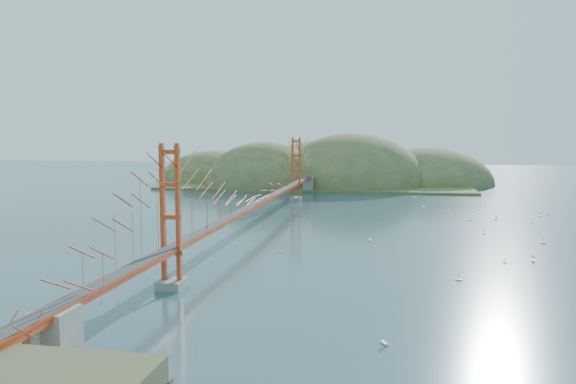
% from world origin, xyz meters
% --- Properties ---
extents(ground, '(320.00, 320.00, 0.00)m').
position_xyz_m(ground, '(0.00, 0.00, 0.00)').
color(ground, '#294452').
rests_on(ground, ground).
extents(bridge, '(2.20, 94.40, 12.00)m').
position_xyz_m(bridge, '(0.00, 0.18, 7.01)').
color(bridge, gray).
rests_on(bridge, ground).
extents(fort, '(3.70, 2.30, 1.75)m').
position_xyz_m(fort, '(0.40, -47.80, 0.67)').
color(fort, maroon).
rests_on(fort, ground).
extents(far_headlands, '(84.00, 58.00, 25.00)m').
position_xyz_m(far_headlands, '(2.21, 68.52, 0.00)').
color(far_headlands, olive).
rests_on(far_headlands, ground).
extents(sailboat_9, '(0.55, 0.55, 0.60)m').
position_xyz_m(sailboat_9, '(39.69, 17.75, 0.14)').
color(sailboat_9, white).
rests_on(sailboat_9, ground).
extents(sailboat_14, '(0.59, 0.59, 0.62)m').
position_xyz_m(sailboat_14, '(28.82, 0.18, 0.14)').
color(sailboat_14, white).
rests_on(sailboat_14, ground).
extents(sailboat_16, '(0.64, 0.64, 0.68)m').
position_xyz_m(sailboat_16, '(28.45, 10.98, 0.15)').
color(sailboat_16, white).
rests_on(sailboat_16, ground).
extents(sailboat_8, '(0.68, 0.68, 0.71)m').
position_xyz_m(sailboat_8, '(31.83, 24.00, 0.15)').
color(sailboat_8, white).
rests_on(sailboat_8, ground).
extents(sailboat_17, '(0.52, 0.50, 0.59)m').
position_xyz_m(sailboat_17, '(36.97, 11.05, 0.14)').
color(sailboat_17, white).
rests_on(sailboat_17, ground).
extents(sailboat_0, '(0.58, 0.65, 0.74)m').
position_xyz_m(sailboat_0, '(15.01, -6.78, 0.16)').
color(sailboat_0, white).
rests_on(sailboat_0, ground).
extents(sailboat_6, '(0.54, 0.54, 0.57)m').
position_xyz_m(sailboat_6, '(28.25, -15.72, 0.14)').
color(sailboat_6, white).
rests_on(sailboat_6, ground).
extents(sailboat_4, '(0.65, 0.65, 0.68)m').
position_xyz_m(sailboat_4, '(41.26, 19.57, 0.15)').
color(sailboat_4, white).
rests_on(sailboat_4, ground).
extents(sailboat_5, '(0.64, 0.66, 0.74)m').
position_xyz_m(sailboat_5, '(31.13, -14.50, 0.16)').
color(sailboat_5, white).
rests_on(sailboat_5, ground).
extents(sailboat_13, '(0.63, 0.62, 0.71)m').
position_xyz_m(sailboat_13, '(34.44, -4.81, 0.15)').
color(sailboat_13, white).
rests_on(sailboat_13, ground).
extents(sailboat_10, '(0.67, 0.67, 0.74)m').
position_xyz_m(sailboat_10, '(17.07, -39.21, 0.16)').
color(sailboat_10, white).
rests_on(sailboat_10, ground).
extents(sailboat_2, '(0.63, 0.63, 0.68)m').
position_xyz_m(sailboat_2, '(23.11, -23.35, 0.15)').
color(sailboat_2, white).
rests_on(sailboat_2, ground).
extents(sailboat_12, '(0.63, 0.55, 0.72)m').
position_xyz_m(sailboat_12, '(22.85, 25.32, 0.16)').
color(sailboat_12, white).
rests_on(sailboat_12, ground).
extents(sailboat_1, '(0.64, 0.64, 0.72)m').
position_xyz_m(sailboat_1, '(32.33, 12.47, 0.16)').
color(sailboat_1, white).
rests_on(sailboat_1, ground).
extents(sailboat_15, '(0.49, 0.58, 0.67)m').
position_xyz_m(sailboat_15, '(26.46, 20.59, 0.15)').
color(sailboat_15, white).
rests_on(sailboat_15, ground).
extents(sailboat_7, '(0.54, 0.47, 0.62)m').
position_xyz_m(sailboat_7, '(21.76, 39.01, 0.14)').
color(sailboat_7, white).
rests_on(sailboat_7, ground).
extents(sailboat_extra_0, '(0.52, 0.52, 0.57)m').
position_xyz_m(sailboat_extra_0, '(6.00, -14.95, 0.14)').
color(sailboat_extra_0, white).
rests_on(sailboat_extra_0, ground).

